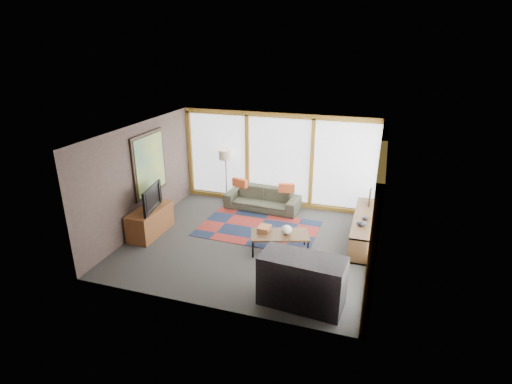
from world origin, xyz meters
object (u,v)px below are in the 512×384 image
(tv_console, at_px, (150,221))
(television, at_px, (148,198))
(sofa, at_px, (263,199))
(coffee_table, at_px, (280,242))
(bar_counter, at_px, (302,281))
(floor_lamp, at_px, (226,176))
(bookshelf, at_px, (362,228))

(tv_console, bearing_deg, television, -50.54)
(sofa, distance_m, coffee_table, 2.39)
(coffee_table, xyz_separation_m, bar_counter, (0.85, -1.71, 0.25))
(floor_lamp, xyz_separation_m, television, (-0.90, -2.60, 0.19))
(sofa, relative_size, television, 1.99)
(bar_counter, bearing_deg, sofa, 121.34)
(coffee_table, bearing_deg, television, -176.81)
(floor_lamp, height_order, bar_counter, floor_lamp)
(coffee_table, distance_m, bookshelf, 2.03)
(coffee_table, relative_size, television, 1.23)
(floor_lamp, height_order, bookshelf, floor_lamp)
(sofa, xyz_separation_m, television, (-2.08, -2.31, 0.65))
(sofa, bearing_deg, bookshelf, -17.14)
(bookshelf, xyz_separation_m, bar_counter, (-0.84, -2.83, 0.17))
(bookshelf, height_order, television, television)
(tv_console, bearing_deg, floor_lamp, 69.99)
(sofa, relative_size, bookshelf, 0.85)
(tv_console, bearing_deg, bookshelf, 14.45)
(coffee_table, height_order, television, television)
(coffee_table, bearing_deg, floor_lamp, 132.63)
(floor_lamp, bearing_deg, coffee_table, -47.37)
(floor_lamp, bearing_deg, bar_counter, -53.31)
(television, bearing_deg, sofa, -52.14)
(television, bearing_deg, tv_console, 29.27)
(tv_console, height_order, television, television)
(sofa, xyz_separation_m, bookshelf, (2.74, -1.02, 0.00))
(coffee_table, distance_m, bar_counter, 1.92)
(sofa, xyz_separation_m, tv_console, (-2.11, -2.27, 0.03))
(coffee_table, xyz_separation_m, tv_console, (-3.17, -0.13, 0.12))
(floor_lamp, relative_size, television, 1.48)
(sofa, distance_m, bar_counter, 4.29)
(bar_counter, bearing_deg, floor_lamp, 131.75)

